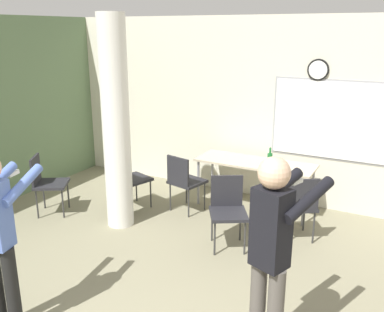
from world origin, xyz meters
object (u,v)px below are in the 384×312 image
object	(u,v)px
folding_table	(255,165)
chair_by_left_wall	(46,180)
chair_near_pillar	(129,176)
person_playing_side	(272,247)
chair_table_left	(184,179)
chair_table_front	(228,207)
chair_table_right	(299,203)
bottle_on_table	(270,160)

from	to	relation	value
folding_table	chair_by_left_wall	xyz separation A→B (m)	(-2.58, -1.59, -0.17)
chair_by_left_wall	chair_near_pillar	world-z (taller)	same
folding_table	person_playing_side	xyz separation A→B (m)	(1.18, -2.87, 0.35)
chair_table_left	person_playing_side	size ratio (longest dim) A/B	0.50
chair_table_front	folding_table	bearing A→B (deg)	95.21
folding_table	chair_table_left	world-z (taller)	chair_table_left
chair_table_front	chair_table_left	size ratio (longest dim) A/B	1.00
chair_table_right	bottle_on_table	bearing A→B (deg)	135.16
chair_near_pillar	person_playing_side	bearing A→B (deg)	-35.20
person_playing_side	folding_table	bearing A→B (deg)	112.29
folding_table	chair_table_left	size ratio (longest dim) A/B	1.99
chair_by_left_wall	person_playing_side	bearing A→B (deg)	-18.77
chair_table_left	chair_table_front	bearing A→B (deg)	-33.20
chair_table_left	chair_near_pillar	bearing A→B (deg)	-159.74
bottle_on_table	chair_table_front	world-z (taller)	bottle_on_table
bottle_on_table	chair_near_pillar	world-z (taller)	bottle_on_table
chair_by_left_wall	chair_table_right	world-z (taller)	same
folding_table	chair_table_right	distance (m)	1.11
bottle_on_table	chair_table_right	world-z (taller)	bottle_on_table
chair_near_pillar	chair_table_left	xyz separation A→B (m)	(0.77, 0.29, 0.00)
bottle_on_table	chair_table_left	world-z (taller)	bottle_on_table
bottle_on_table	chair_table_front	bearing A→B (deg)	-97.49
chair_near_pillar	person_playing_side	xyz separation A→B (m)	(2.80, -1.98, 0.51)
bottle_on_table	chair_table_right	distance (m)	0.88
chair_table_right	chair_table_front	bearing A→B (deg)	-143.70
chair_near_pillar	chair_table_left	size ratio (longest dim) A/B	1.00
chair_near_pillar	chair_table_left	world-z (taller)	same
chair_table_front	chair_table_left	world-z (taller)	same
bottle_on_table	chair_by_left_wall	bearing A→B (deg)	-152.64
chair_near_pillar	person_playing_side	size ratio (longest dim) A/B	0.50
folding_table	chair_table_left	xyz separation A→B (m)	(-0.85, -0.61, -0.17)
chair_table_front	chair_table_right	bearing A→B (deg)	36.30
person_playing_side	chair_table_left	bearing A→B (deg)	131.90
folding_table	chair_table_right	world-z (taller)	chair_table_right
chair_by_left_wall	chair_near_pillar	bearing A→B (deg)	36.25
chair_by_left_wall	bottle_on_table	bearing A→B (deg)	27.36
bottle_on_table	chair_near_pillar	size ratio (longest dim) A/B	0.32
chair_by_left_wall	chair_table_left	size ratio (longest dim) A/B	1.00
chair_table_front	person_playing_side	world-z (taller)	person_playing_side
chair_table_right	chair_table_left	distance (m)	1.70
bottle_on_table	chair_near_pillar	xyz separation A→B (m)	(-1.88, -0.77, -0.33)
chair_table_right	person_playing_side	xyz separation A→B (m)	(0.33, -2.17, 0.51)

